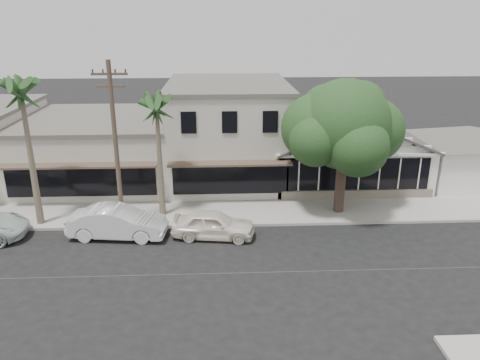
{
  "coord_description": "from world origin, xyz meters",
  "views": [
    {
      "loc": [
        -3.63,
        -18.55,
        11.06
      ],
      "look_at": [
        -2.5,
        6.0,
        2.36
      ],
      "focal_mm": 35.0,
      "sensor_mm": 36.0,
      "label": 1
    }
  ],
  "objects_px": {
    "car_1": "(118,222)",
    "shade_tree": "(342,126)",
    "utility_pole": "(116,143)",
    "car_0": "(213,224)"
  },
  "relations": [
    {
      "from": "car_0",
      "to": "shade_tree",
      "type": "distance_m",
      "value": 9.05
    },
    {
      "from": "utility_pole",
      "to": "car_0",
      "type": "height_order",
      "value": "utility_pole"
    },
    {
      "from": "utility_pole",
      "to": "car_1",
      "type": "height_order",
      "value": "utility_pole"
    },
    {
      "from": "car_1",
      "to": "shade_tree",
      "type": "relative_size",
      "value": 0.64
    },
    {
      "from": "utility_pole",
      "to": "car_1",
      "type": "relative_size",
      "value": 1.78
    },
    {
      "from": "car_1",
      "to": "car_0",
      "type": "bearing_deg",
      "value": -87.0
    },
    {
      "from": "utility_pole",
      "to": "car_0",
      "type": "relative_size",
      "value": 2.09
    },
    {
      "from": "car_0",
      "to": "car_1",
      "type": "bearing_deg",
      "value": 94.61
    },
    {
      "from": "utility_pole",
      "to": "car_1",
      "type": "bearing_deg",
      "value": -89.9
    },
    {
      "from": "utility_pole",
      "to": "shade_tree",
      "type": "relative_size",
      "value": 1.15
    }
  ]
}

